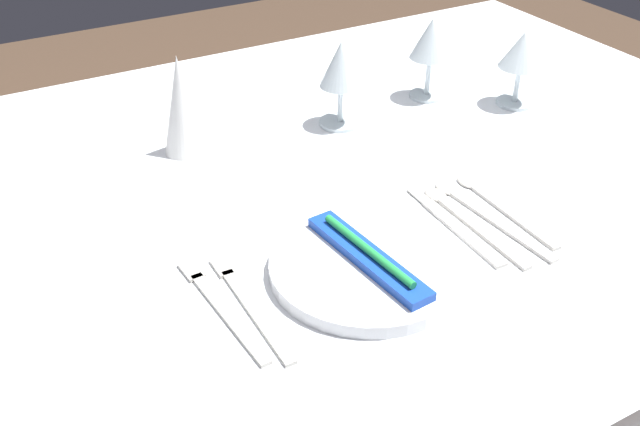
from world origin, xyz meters
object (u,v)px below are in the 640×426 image
Objects in this scene: fork_outer at (247,302)px; wine_glass_far at (431,42)px; dinner_knife at (456,227)px; fork_inner at (219,304)px; wine_glass_left at (341,69)px; wine_glass_right at (522,54)px; napkin_folded at (182,105)px; spoon_dessert at (478,210)px; dinner_plate at (367,267)px; spoon_soup at (462,216)px; spoon_tea at (493,201)px; toothbrush_package at (368,256)px.

wine_glass_far is at bearing 34.85° from fork_outer.
fork_outer is 1.02× the size of dinner_knife.
dinner_knife is at bearing -1.43° from fork_inner.
wine_glass_left is 0.33m from wine_glass_right.
spoon_dessert is at bearing -51.40° from napkin_folded.
wine_glass_left reaches higher than dinner_plate.
spoon_tea is (0.06, 0.01, 0.00)m from spoon_soup.
fork_outer is at bearing -175.78° from spoon_tea.
toothbrush_package is 1.32× the size of napkin_folded.
fork_outer is (-0.16, 0.02, -0.01)m from dinner_plate.
fork_outer is 0.66m from wine_glass_far.
napkin_folded is at bearing 79.52° from fork_outer.
dinner_plate is at bearing -171.60° from dinner_knife.
fork_inner is 0.74m from wine_glass_right.
wine_glass_left reaches higher than spoon_soup.
dinner_knife is at bearing -161.45° from spoon_dessert.
spoon_soup and spoon_dessert have the same top height.
dinner_knife is 0.44m from wine_glass_right.
fork_outer is 0.92× the size of spoon_dessert.
wine_glass_right reaches higher than dinner_knife.
dinner_plate is 0.55m from wine_glass_far.
toothbrush_package reaches higher than spoon_soup.
dinner_plate is 1.67× the size of wine_glass_left.
fork_outer is 0.71m from wine_glass_right.
fork_inner is at bearing -178.63° from spoon_dessert.
fork_inner and dinner_knife have the same top height.
fork_inner is 1.59× the size of wine_glass_right.
fork_inner is 0.40m from napkin_folded.
spoon_soup is 0.41m from wine_glass_right.
napkin_folded is (0.10, 0.38, 0.08)m from fork_inner.
fork_outer is 0.40m from spoon_tea.
fork_inner is 0.98× the size of spoon_soup.
wine_glass_right is at bearing -15.13° from wine_glass_left.
wine_glass_far is (0.20, 0.35, 0.10)m from spoon_soup.
spoon_dessert reaches higher than fork_outer.
toothbrush_package is 0.99× the size of fork_inner.
napkin_folded reaches higher than fork_inner.
toothbrush_package is at bearing 180.00° from dinner_plate.
spoon_dessert is 0.35m from wine_glass_left.
spoon_tea is (0.25, 0.05, -0.02)m from toothbrush_package.
napkin_folded reaches higher than wine_glass_right.
wine_glass_far is at bearing 64.55° from spoon_dessert.
dinner_plate is 0.16m from fork_outer.
spoon_soup is (0.18, 0.04, -0.01)m from dinner_plate.
wine_glass_far is at bearing 60.78° from spoon_soup.
spoon_dessert is at bearing 11.07° from dinner_plate.
spoon_tea is (0.09, 0.03, 0.00)m from dinner_knife.
toothbrush_package reaches higher than fork_outer.
toothbrush_package is 0.19m from spoon_soup.
wine_glass_left is at bearing 90.07° from spoon_soup.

